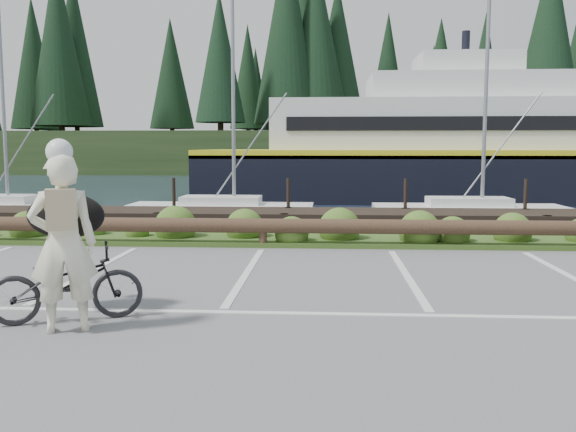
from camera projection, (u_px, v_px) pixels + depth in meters
The scene contains 7 objects.
ground at pixel (227, 304), 8.02m from camera, with size 72.00×72.00×0.00m, color #5F5F61.
harbor_backdrop at pixel (320, 162), 85.81m from camera, with size 170.00×160.00×30.00m.
vegetation_strip at pixel (266, 240), 13.27m from camera, with size 34.00×1.60×0.10m, color #3D5B21.
log_rail at pixel (263, 247), 12.58m from camera, with size 32.00×0.30×0.60m, color #443021, non-canonical shape.
bicycle at pixel (66, 283), 7.18m from camera, with size 0.61×1.75×0.92m, color black.
cyclist at pixel (63, 244), 6.74m from camera, with size 0.73×0.48×1.99m, color white.
dog at pixel (66, 216), 7.63m from camera, with size 0.99×0.48×0.57m, color black.
Camera 1 is at (1.29, -7.77, 2.06)m, focal length 38.00 mm.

